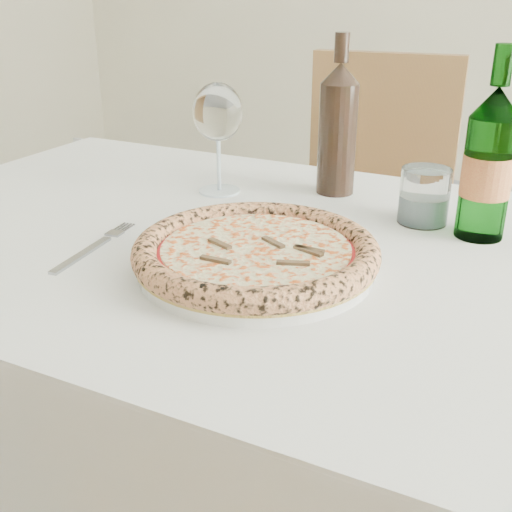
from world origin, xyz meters
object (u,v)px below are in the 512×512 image
(pizza, at_px, (256,251))
(wine_glass, at_px, (218,115))
(tumbler, at_px, (424,200))
(chair_far, at_px, (370,212))
(plate, at_px, (256,264))
(dining_table, at_px, (279,302))
(beer_bottle, at_px, (488,164))
(wine_bottle, at_px, (338,128))

(pizza, xyz_separation_m, wine_glass, (-0.17, 0.29, 0.11))
(pizza, distance_m, tumbler, 0.31)
(chair_far, distance_m, wine_glass, 0.74)
(plate, bearing_deg, dining_table, 90.00)
(chair_far, height_order, plate, chair_far)
(pizza, bearing_deg, wine_glass, 120.74)
(dining_table, distance_m, pizza, 0.16)
(chair_far, relative_size, plate, 3.08)
(plate, height_order, tumbler, tumbler)
(dining_table, xyz_separation_m, beer_bottle, (0.27, 0.12, 0.20))
(chair_far, distance_m, plate, 0.94)
(pizza, xyz_separation_m, wine_bottle, (0.02, 0.36, 0.09))
(chair_far, relative_size, tumbler, 10.96)
(plate, xyz_separation_m, beer_bottle, (0.27, 0.22, 0.10))
(dining_table, distance_m, chair_far, 0.82)
(plate, bearing_deg, beer_bottle, 40.05)
(dining_table, distance_m, plate, 0.14)
(plate, relative_size, wine_glass, 1.60)
(tumbler, height_order, beer_bottle, beer_bottle)
(dining_table, bearing_deg, plate, -90.00)
(chair_far, relative_size, wine_bottle, 3.48)
(chair_far, distance_m, tumbler, 0.73)
(chair_far, xyz_separation_m, beer_bottle, (0.27, -0.69, 0.33))
(plate, distance_m, wine_bottle, 0.37)
(wine_glass, height_order, tumbler, wine_glass)
(wine_glass, bearing_deg, beer_bottle, -8.73)
(chair_far, xyz_separation_m, wine_glass, (-0.17, -0.62, 0.36))
(dining_table, xyz_separation_m, pizza, (-0.00, -0.10, 0.12))
(plate, bearing_deg, wine_glass, 120.74)
(tumbler, distance_m, beer_bottle, 0.11)
(beer_bottle, bearing_deg, wine_glass, 171.27)
(dining_table, relative_size, pizza, 4.58)
(chair_far, height_order, beer_bottle, beer_bottle)
(tumbler, height_order, wine_bottle, wine_bottle)
(dining_table, bearing_deg, chair_far, 90.23)
(tumbler, bearing_deg, wine_bottle, 147.41)
(beer_bottle, distance_m, wine_bottle, 0.28)
(chair_far, xyz_separation_m, wine_bottle, (0.02, -0.55, 0.34))
(wine_glass, height_order, wine_bottle, wine_bottle)
(wine_bottle, bearing_deg, plate, -93.05)
(plate, relative_size, beer_bottle, 1.13)
(plate, xyz_separation_m, wine_glass, (-0.17, 0.29, 0.13))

